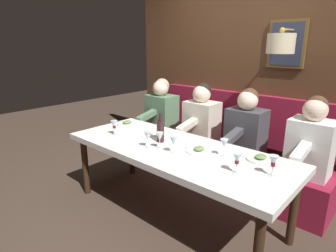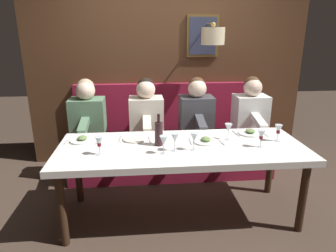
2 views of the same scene
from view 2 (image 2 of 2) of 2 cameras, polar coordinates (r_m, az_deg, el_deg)
The scene contains 20 objects.
ground_plane at distance 3.16m, azimuth 2.42°, elevation -16.32°, with size 12.00×12.00×0.00m, color #423328.
dining_table at distance 2.84m, azimuth 2.59°, elevation -4.97°, with size 0.90×2.30×0.74m.
banquette_bench at distance 3.83m, azimuth 0.70°, elevation -6.06°, with size 0.52×2.50×0.45m, color maroon.
back_wall_panel at distance 4.10m, azimuth 0.06°, elevation 12.10°, with size 0.59×3.70×2.90m.
diner_nearest at distance 3.85m, azimuth 15.33°, elevation 2.72°, with size 0.60×0.40×0.79m.
diner_near at distance 3.67m, azimuth 5.39°, elevation 2.56°, with size 0.60×0.40×0.79m.
diner_middle at distance 3.61m, azimuth -4.13°, elevation 2.33°, with size 0.60×0.40×0.79m.
diner_far at distance 3.66m, azimuth -14.97°, elevation 2.00°, with size 0.60×0.40×0.79m.
place_setting_0 at distance 2.98m, azimuth -6.26°, elevation -2.44°, with size 0.24×0.32×0.01m.
place_setting_1 at distance 2.92m, azimuth 7.19°, elevation -2.78°, with size 0.24×0.32×0.05m.
place_setting_2 at distance 3.23m, azimuth 15.28°, elevation -1.21°, with size 0.24×0.32×0.05m.
place_setting_3 at distance 3.04m, azimuth -15.88°, elevation -2.49°, with size 0.24×0.32×0.05m.
wine_glass_0 at distance 2.64m, azimuth -12.91°, elevation -2.98°, with size 0.07×0.07×0.16m.
wine_glass_1 at distance 2.59m, azimuth -0.82°, elevation -2.87°, with size 0.07×0.07×0.16m.
wine_glass_2 at distance 2.66m, azimuth 1.31°, elevation -2.37°, with size 0.07×0.07×0.16m.
wine_glass_3 at distance 2.87m, azimuth 17.23°, elevation -1.66°, with size 0.07×0.07×0.16m.
wine_glass_4 at distance 3.08m, azimuth 20.15°, elevation -0.65°, with size 0.07×0.07×0.16m.
wine_glass_5 at distance 2.68m, azimuth 4.96°, elevation -2.24°, with size 0.07×0.07×0.16m.
wine_glass_6 at distance 2.98m, azimuth 11.36°, elevation -0.44°, with size 0.07×0.07×0.16m.
wine_bottle at distance 2.79m, azimuth -1.76°, elevation -1.41°, with size 0.08×0.08×0.30m.
Camera 2 is at (-2.60, 0.37, 1.77)m, focal length 32.22 mm.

